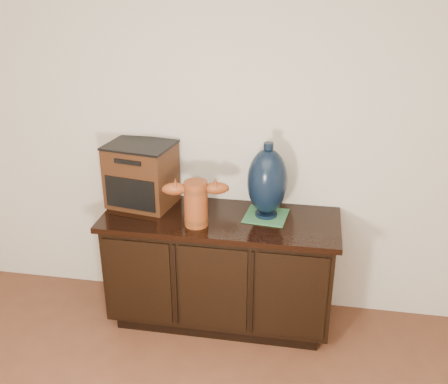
% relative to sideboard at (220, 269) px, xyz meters
% --- Properties ---
extents(sideboard, '(1.46, 0.56, 0.75)m').
position_rel_sideboard_xyz_m(sideboard, '(0.00, 0.00, 0.00)').
color(sideboard, black).
rests_on(sideboard, ground).
extents(terracotta_vessel, '(0.39, 0.17, 0.28)m').
position_rel_sideboard_xyz_m(terracotta_vessel, '(-0.12, -0.12, 0.53)').
color(terracotta_vessel, '#90401A').
rests_on(terracotta_vessel, sideboard).
extents(tv_radio, '(0.45, 0.39, 0.41)m').
position_rel_sideboard_xyz_m(tv_radio, '(-0.53, 0.11, 0.57)').
color(tv_radio, '#3B1E0E').
rests_on(tv_radio, sideboard).
extents(green_mat, '(0.28, 0.28, 0.01)m').
position_rel_sideboard_xyz_m(green_mat, '(0.28, 0.06, 0.37)').
color(green_mat, '#316F42').
rests_on(green_mat, sideboard).
extents(lamp_base, '(0.27, 0.27, 0.47)m').
position_rel_sideboard_xyz_m(lamp_base, '(0.28, 0.06, 0.60)').
color(lamp_base, black).
rests_on(lamp_base, green_mat).
extents(spray_can, '(0.06, 0.06, 0.16)m').
position_rel_sideboard_xyz_m(spray_can, '(-0.19, 0.23, 0.45)').
color(spray_can, '#5D1019').
rests_on(spray_can, sideboard).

